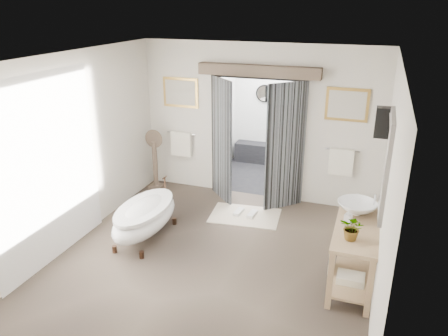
{
  "coord_description": "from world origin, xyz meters",
  "views": [
    {
      "loc": [
        2.02,
        -5.09,
        3.58
      ],
      "look_at": [
        0.0,
        0.6,
        1.25
      ],
      "focal_mm": 35.0,
      "sensor_mm": 36.0,
      "label": 1
    }
  ],
  "objects": [
    {
      "name": "plant",
      "position": [
        1.93,
        -0.19,
        1.01
      ],
      "size": [
        0.35,
        0.33,
        0.32
      ],
      "primitive_type": "imported",
      "rotation": [
        0.0,
        0.0,
        -0.31
      ],
      "color": "gray",
      "rests_on": "vanity"
    },
    {
      "name": "back_wall_dressing",
      "position": [
        0.0,
        2.32,
        1.56
      ],
      "size": [
        3.82,
        0.7,
        2.52
      ],
      "color": "black",
      "rests_on": "ground_plane"
    },
    {
      "name": "clawfoot_tub",
      "position": [
        -1.22,
        0.3,
        0.38
      ],
      "size": [
        0.71,
        1.58,
        0.77
      ],
      "color": "#3B2519",
      "rests_on": "ground_plane"
    },
    {
      "name": "soap_bottle_b",
      "position": [
        1.92,
        0.83,
        0.94
      ],
      "size": [
        0.14,
        0.14,
        0.17
      ],
      "primitive_type": "imported",
      "rotation": [
        0.0,
        0.0,
        -0.02
      ],
      "color": "gray",
      "rests_on": "vanity"
    },
    {
      "name": "soap_bottle_a",
      "position": [
        1.85,
        0.22,
        0.95
      ],
      "size": [
        0.11,
        0.11,
        0.2
      ],
      "primitive_type": "imported",
      "rotation": [
        0.0,
        0.0,
        -0.3
      ],
      "color": "gray",
      "rests_on": "vanity"
    },
    {
      "name": "basin",
      "position": [
        1.94,
        0.53,
        0.94
      ],
      "size": [
        0.68,
        0.68,
        0.18
      ],
      "primitive_type": "imported",
      "rotation": [
        0.0,
        0.0,
        -0.33
      ],
      "color": "white",
      "rests_on": "vanity"
    },
    {
      "name": "rug",
      "position": [
        0.06,
        1.55,
        0.01
      ],
      "size": [
        1.27,
        0.92,
        0.01
      ],
      "primitive_type": "cube",
      "rotation": [
        0.0,
        0.0,
        0.1
      ],
      "color": "beige",
      "rests_on": "ground_plane"
    },
    {
      "name": "slippers",
      "position": [
        0.05,
        1.59,
        0.04
      ],
      "size": [
        0.39,
        0.29,
        0.05
      ],
      "color": "silver",
      "rests_on": "rug"
    },
    {
      "name": "shower_room",
      "position": [
        0.0,
        3.99,
        0.91
      ],
      "size": [
        2.22,
        2.01,
        2.51
      ],
      "color": "black",
      "rests_on": "ground_plane"
    },
    {
      "name": "pedestal_mirror",
      "position": [
        -1.99,
        2.11,
        0.53
      ],
      "size": [
        0.37,
        0.24,
        1.24
      ],
      "color": "brown",
      "rests_on": "ground_plane"
    },
    {
      "name": "room_shell",
      "position": [
        -0.04,
        -0.12,
        1.86
      ],
      "size": [
        4.52,
        5.02,
        2.91
      ],
      "color": "beige",
      "rests_on": "ground_plane"
    },
    {
      "name": "ground_plane",
      "position": [
        0.0,
        0.0,
        0.0
      ],
      "size": [
        5.0,
        5.0,
        0.0
      ],
      "primitive_type": "plane",
      "color": "brown"
    },
    {
      "name": "vanity",
      "position": [
        1.95,
        0.26,
        0.51
      ],
      "size": [
        0.57,
        1.6,
        0.85
      ],
      "color": "tan",
      "rests_on": "ground_plane"
    }
  ]
}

